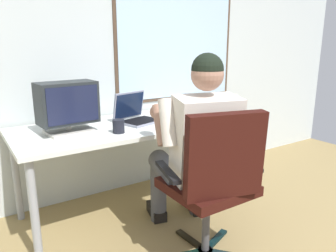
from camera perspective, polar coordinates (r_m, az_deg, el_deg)
wall_rear at (r=2.91m, az=-8.11°, el=13.66°), size 5.88×0.08×2.56m
desk at (r=2.55m, az=-6.16°, el=-0.96°), size 1.78×0.76×0.71m
office_chair at (r=1.92m, az=8.24°, el=-8.89°), size 0.63×0.58×0.97m
person_seated at (r=2.10m, az=4.97°, el=-3.75°), size 0.63×0.84×1.26m
crt_monitor at (r=2.31m, az=-17.28°, el=3.67°), size 0.40×0.26×0.35m
laptop at (r=2.57m, az=-5.75°, el=2.13°), size 0.36×0.35×0.23m
wine_glass at (r=2.52m, az=2.54°, el=2.75°), size 0.09×0.09×0.14m
book_stack at (r=2.81m, az=2.70°, el=2.51°), size 0.17×0.16×0.06m
cd_case at (r=2.74m, az=7.44°, el=1.64°), size 0.18×0.17×0.01m
coffee_mug at (r=2.25m, az=-8.69°, el=-0.04°), size 0.08×0.08×0.09m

